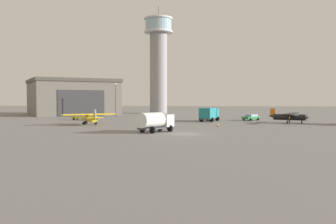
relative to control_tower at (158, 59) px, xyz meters
The scene contains 11 objects.
ground_plane 75.76m from the control_tower, 79.63° to the right, with size 400.00×400.00×0.00m, color slate.
control_tower is the anchor object (origin of this frame).
hangar 31.16m from the control_tower, 154.96° to the right, with size 34.12×33.95×10.88m.
airplane_yellow 58.86m from the control_tower, 95.93° to the right, with size 9.22×7.78×3.01m.
airplane_black 59.97m from the control_tower, 55.50° to the right, with size 7.69×9.70×2.94m.
truck_fuel_tanker_white 72.54m from the control_tower, 83.04° to the right, with size 5.17×5.94×2.92m.
truck_box_teal 48.97m from the control_tower, 68.80° to the right, with size 4.55×7.07×2.93m.
car_green 49.74m from the control_tower, 55.76° to the right, with size 4.34×4.44×1.37m.
car_yellow 46.38m from the control_tower, 107.13° to the right, with size 4.62×2.68×1.37m.
light_post_west 29.18m from the control_tower, 109.36° to the right, with size 0.44×0.44×9.23m.
traffic_cone_near_left 63.12m from the control_tower, 72.60° to the right, with size 0.36×0.36×0.66m.
Camera 1 is at (2.68, -50.56, 4.85)m, focal length 39.13 mm.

